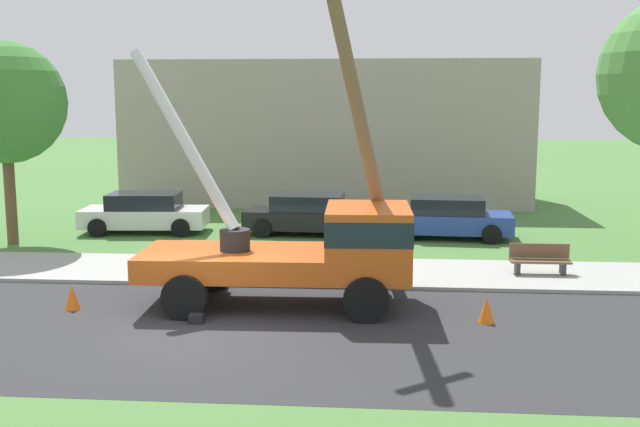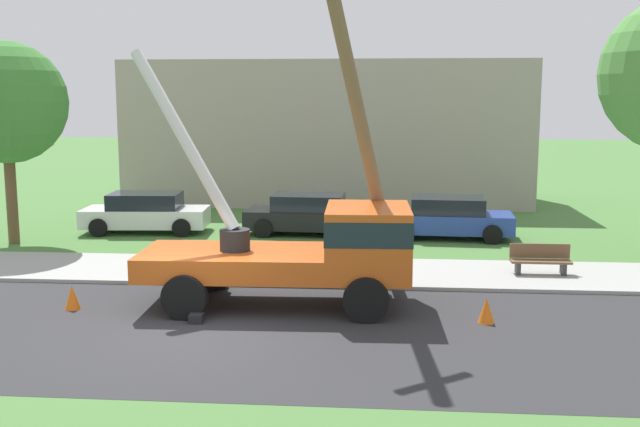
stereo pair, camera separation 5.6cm
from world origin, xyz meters
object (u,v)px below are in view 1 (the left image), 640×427
Objects in this scene: parked_sedan_blue at (447,218)px; traffic_cone_curbside at (362,280)px; leaning_utility_pole at (359,115)px; parked_sedan_white at (145,213)px; utility_truck at (312,247)px; roadside_tree_near at (4,103)px; traffic_cone_ahead at (487,310)px; park_bench at (540,260)px; traffic_cone_behind at (72,298)px; parked_sedan_black at (308,214)px.

traffic_cone_curbside is at bearing -110.21° from parked_sedan_blue.
leaning_utility_pole is 12.09m from parked_sedan_white.
roadside_tree_near is (-10.60, 6.65, 3.22)m from utility_truck.
leaning_utility_pole is 15.40× the size of traffic_cone_ahead.
parked_sedan_white is (-10.73, 10.05, 0.43)m from traffic_cone_ahead.
parked_sedan_blue is 5.88m from park_bench.
traffic_cone_ahead is 16.95m from roadside_tree_near.
leaning_utility_pole is at bearing -151.58° from park_bench.
leaning_utility_pole reaches higher than utility_truck.
leaning_utility_pole is 1.30× the size of roadside_tree_near.
traffic_cone_curbside is 5.10m from park_bench.
park_bench is (12.74, -5.75, -0.25)m from parked_sedan_white.
parked_sedan_white reaches higher than traffic_cone_ahead.
traffic_cone_behind is 13.35m from parked_sedan_blue.
parked_sedan_blue is at bearing 69.79° from traffic_cone_curbside.
leaning_utility_pole is at bearing 149.34° from traffic_cone_ahead.
parked_sedan_black is at bearing 103.44° from leaning_utility_pole.
traffic_cone_behind is at bearing -114.33° from parked_sedan_black.
traffic_cone_ahead is 9.83m from parked_sedan_blue.
roadside_tree_near is at bearing -171.56° from parked_sedan_blue.
roadside_tree_near is (-5.14, 7.40, 4.35)m from traffic_cone_behind.
park_bench is at bearing 21.54° from traffic_cone_curbside.
traffic_cone_curbside is 8.03m from parked_sedan_black.
parked_sedan_blue reaches higher than park_bench.
parked_sedan_blue is (-0.02, 9.82, 0.43)m from traffic_cone_ahead.
parked_sedan_white is at bearing 136.89° from traffic_cone_ahead.
traffic_cone_curbside is (1.14, 1.41, -1.13)m from utility_truck.
park_bench is at bearing -40.48° from parked_sedan_black.
leaning_utility_pole reaches higher than park_bench.
leaning_utility_pole is 7.83m from traffic_cone_behind.
traffic_cone_curbside is at bearing 50.93° from utility_truck.
traffic_cone_ahead is 0.08× the size of roadside_tree_near.
roadside_tree_near reaches higher than park_bench.
utility_truck is at bearing -147.68° from leaning_utility_pole.
utility_truck is 3.25m from leaning_utility_pole.
traffic_cone_curbside is at bearing -74.65° from parked_sedan_black.
utility_truck is 4.27× the size of park_bench.
leaning_utility_pole is 5.29m from traffic_cone_ahead.
leaning_utility_pole is at bearing -27.23° from roadside_tree_near.
parked_sedan_white is at bearing 178.77° from parked_sedan_blue.
parked_sedan_black is (5.87, 0.11, 0.00)m from parked_sedan_white.
parked_sedan_black is 4.86m from parked_sedan_blue.
parked_sedan_black is at bearing 105.35° from traffic_cone_curbside.
traffic_cone_ahead is (3.88, -1.02, -1.13)m from utility_truck.
parked_sedan_white reaches higher than park_bench.
traffic_cone_ahead is at bearing -114.99° from park_bench.
parked_sedan_black is at bearing 1.09° from parked_sedan_white.
leaning_utility_pole reaches higher than traffic_cone_behind.
parked_sedan_white is (-1.40, 9.78, 0.43)m from traffic_cone_behind.
traffic_cone_behind is 0.12× the size of parked_sedan_white.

